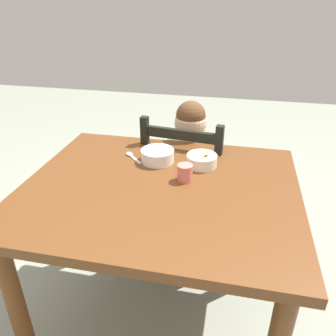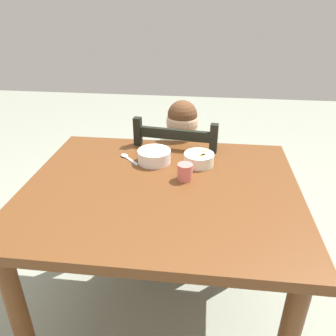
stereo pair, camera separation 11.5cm
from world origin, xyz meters
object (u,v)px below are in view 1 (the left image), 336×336
dining_chair (187,189)px  bowl_of_carrots (202,160)px  dining_table (160,210)px  bowl_of_peas (158,155)px  spoon (131,156)px  child_figure (189,161)px  drinking_cup (185,173)px

dining_chair → bowl_of_carrots: bearing=-70.3°
dining_table → bowl_of_carrots: bowl_of_carrots is taller
bowl_of_peas → spoon: bearing=169.9°
child_figure → spoon: (-0.24, -0.27, 0.14)m
dining_chair → spoon: dining_chair is taller
bowl_of_carrots → spoon: bowl_of_carrots is taller
dining_chair → drinking_cup: bearing=-82.9°
dining_table → drinking_cup: size_ratio=15.72×
child_figure → bowl_of_carrots: size_ratio=7.13×
bowl_of_peas → drinking_cup: (0.15, -0.14, 0.00)m
bowl_of_peas → spoon: size_ratio=1.32×
dining_chair → bowl_of_peas: 0.47m
dining_chair → child_figure: bearing=-53.3°
dining_table → spoon: bearing=129.7°
dining_table → child_figure: bearing=85.2°
dining_table → bowl_of_peas: 0.27m
dining_table → bowl_of_carrots: size_ratio=8.14×
drinking_cup → spoon: bearing=149.4°
dining_table → dining_chair: 0.55m
dining_table → bowl_of_carrots: bearing=55.7°
dining_chair → drinking_cup: 0.57m
bowl_of_carrots → drinking_cup: bearing=-109.8°
dining_chair → bowl_of_peas: (-0.09, -0.30, 0.35)m
bowl_of_carrots → spoon: 0.34m
child_figure → drinking_cup: size_ratio=13.79×
child_figure → bowl_of_peas: size_ratio=6.43×
dining_table → spoon: size_ratio=9.68×
child_figure → drinking_cup: 0.47m
child_figure → bowl_of_carrots: child_figure is taller
dining_table → child_figure: 0.50m
drinking_cup → bowl_of_carrots: bearing=70.2°
spoon → drinking_cup: (0.29, -0.17, 0.03)m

